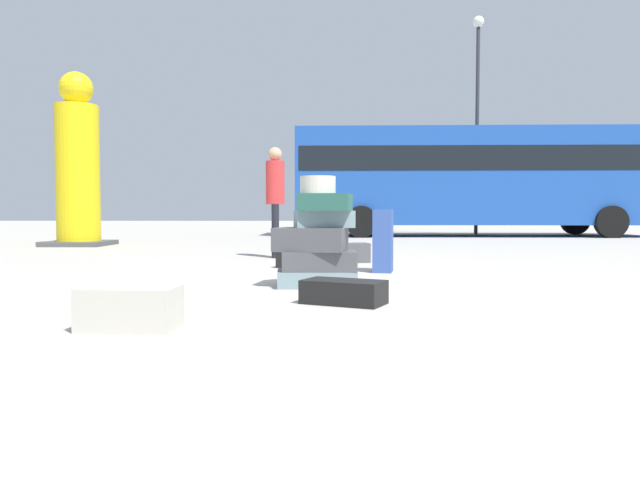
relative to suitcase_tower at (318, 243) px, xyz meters
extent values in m
plane|color=#ADA89E|center=(0.39, -0.05, -0.43)|extent=(80.00, 80.00, 0.00)
cube|color=gray|center=(-0.01, 0.01, -0.35)|extent=(0.80, 0.57, 0.16)
cube|color=#4C4C51|center=(0.02, 0.00, -0.18)|extent=(0.74, 0.50, 0.19)
cube|color=#4C4C51|center=(-0.07, -0.01, 0.04)|extent=(0.76, 0.57, 0.23)
cube|color=gray|center=(0.06, 0.07, 0.23)|extent=(0.62, 0.47, 0.17)
cube|color=#26594C|center=(0.08, -0.07, 0.40)|extent=(0.55, 0.41, 0.17)
cylinder|color=beige|center=(0.00, -0.04, 0.57)|extent=(0.35, 0.35, 0.17)
cube|color=#334F99|center=(0.77, 1.40, -0.05)|extent=(0.28, 0.40, 0.77)
cube|color=black|center=(-0.18, 1.88, -0.32)|extent=(0.84, 0.54, 0.22)
cube|color=black|center=(0.24, -1.10, -0.34)|extent=(0.73, 0.58, 0.19)
cube|color=#4C4C51|center=(0.41, 2.74, -0.29)|extent=(0.56, 0.40, 0.28)
cube|color=beige|center=(-1.13, -2.15, -0.30)|extent=(0.61, 0.37, 0.27)
cylinder|color=black|center=(-0.79, 3.73, 0.00)|extent=(0.12, 0.12, 0.86)
cylinder|color=black|center=(-0.76, 3.51, 0.00)|extent=(0.12, 0.12, 0.86)
cylinder|color=red|center=(-0.78, 3.62, 0.77)|extent=(0.30, 0.30, 0.69)
sphere|color=tan|center=(-0.78, 3.62, 1.22)|extent=(0.22, 0.22, 0.22)
cylinder|color=yellow|center=(-5.36, 6.83, 1.08)|extent=(0.91, 0.91, 3.02)
sphere|color=yellow|center=(-5.36, 6.83, 2.94)|extent=(0.71, 0.71, 0.71)
cube|color=#4C4C4C|center=(-5.36, 6.83, -0.38)|extent=(1.27, 1.27, 0.10)
cube|color=#1E4CA5|center=(4.44, 12.07, 1.32)|extent=(10.74, 2.58, 2.80)
cube|color=black|center=(4.44, 12.07, 1.81)|extent=(10.53, 2.60, 0.70)
cylinder|color=black|center=(7.93, 13.30, 0.02)|extent=(0.90, 0.26, 0.90)
cylinder|color=black|center=(7.91, 10.80, 0.02)|extent=(0.90, 0.26, 0.90)
cylinder|color=black|center=(0.96, 13.35, 0.02)|extent=(0.90, 0.26, 0.90)
cylinder|color=black|center=(0.94, 10.85, 0.02)|extent=(0.90, 0.26, 0.90)
cylinder|color=#333338|center=(4.82, 13.54, 2.93)|extent=(0.12, 0.12, 6.71)
sphere|color=#F2F2CC|center=(4.82, 13.54, 6.40)|extent=(0.36, 0.36, 0.36)
camera|label=1|loc=(0.16, -5.81, 0.31)|focal=33.08mm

